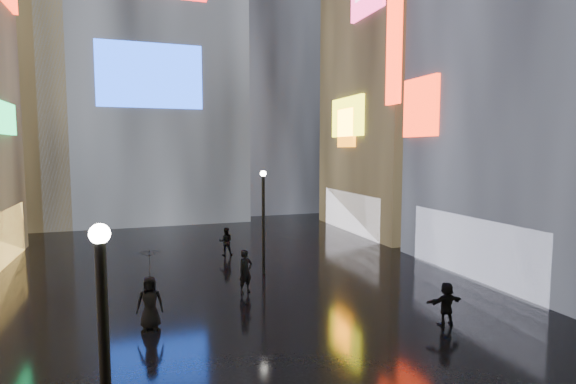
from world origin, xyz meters
name	(u,v)px	position (x,y,z in m)	size (l,w,h in m)	color
ground	(234,282)	(0.00, 20.00, 0.00)	(140.00, 140.00, 0.00)	black
building_right_far	(410,48)	(15.98, 30.00, 13.98)	(10.28, 12.00, 28.00)	black
tower_flank_right	(266,46)	(9.00, 46.00, 17.00)	(12.00, 12.00, 34.00)	black
tower_flank_left	(6,66)	(-14.00, 42.00, 13.00)	(10.00, 10.00, 26.00)	black
lamp_near	(105,375)	(-4.72, 6.40, 2.94)	(0.30, 0.30, 5.20)	black
lamp_far	(263,216)	(1.73, 20.99, 2.94)	(0.30, 0.30, 5.20)	black
pedestrian_4	(150,303)	(-3.90, 15.50, 0.93)	(0.91, 0.59, 1.86)	black
pedestrian_5	(446,304)	(6.10, 12.46, 0.78)	(1.45, 0.46, 1.56)	black
pedestrian_6	(246,271)	(0.16, 18.29, 0.95)	(0.69, 0.45, 1.89)	black
pedestrian_7	(226,241)	(0.66, 25.50, 0.82)	(0.80, 0.62, 1.65)	black
umbrella_2	(149,263)	(-3.90, 15.50, 2.33)	(1.03, 1.05, 0.95)	black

